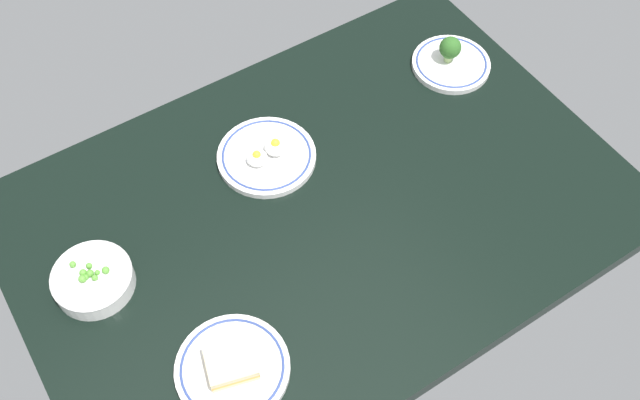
% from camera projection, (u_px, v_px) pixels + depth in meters
% --- Properties ---
extents(dining_table, '(1.24, 0.85, 0.04)m').
position_uv_depth(dining_table, '(320.00, 211.00, 1.54)').
color(dining_table, black).
rests_on(dining_table, ground).
extents(plate_sandwich, '(0.21, 0.21, 0.05)m').
position_uv_depth(plate_sandwich, '(232.00, 367.00, 1.31)').
color(plate_sandwich, white).
rests_on(plate_sandwich, dining_table).
extents(plate_eggs, '(0.21, 0.21, 0.05)m').
position_uv_depth(plate_eggs, '(267.00, 156.00, 1.58)').
color(plate_eggs, white).
rests_on(plate_eggs, dining_table).
extents(bowl_peas, '(0.15, 0.15, 0.05)m').
position_uv_depth(bowl_peas, '(93.00, 279.00, 1.40)').
color(bowl_peas, white).
rests_on(bowl_peas, dining_table).
extents(plate_broccoli, '(0.18, 0.18, 0.08)m').
position_uv_depth(plate_broccoli, '(451.00, 60.00, 1.73)').
color(plate_broccoli, white).
rests_on(plate_broccoli, dining_table).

